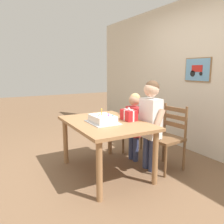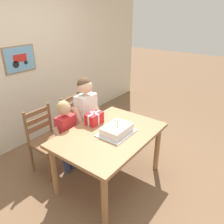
{
  "view_description": "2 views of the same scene",
  "coord_description": "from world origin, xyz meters",
  "px_view_note": "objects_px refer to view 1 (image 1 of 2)",
  "views": [
    {
      "loc": [
        2.6,
        -1.35,
        1.41
      ],
      "look_at": [
        -0.04,
        0.12,
        0.84
      ],
      "focal_mm": 35.98,
      "sensor_mm": 36.0,
      "label": 1
    },
    {
      "loc": [
        -1.84,
        -1.41,
        2.09
      ],
      "look_at": [
        0.06,
        0.0,
        0.99
      ],
      "focal_mm": 35.44,
      "sensor_mm": 36.0,
      "label": 2
    }
  ],
  "objects_px": {
    "gift_box_red_large": "(129,115)",
    "chair_left": "(141,127)",
    "child_older": "(151,117)",
    "dining_table": "(106,129)",
    "chair_right": "(167,137)",
    "child_younger": "(134,120)",
    "birthday_cake": "(103,119)"
  },
  "relations": [
    {
      "from": "birthday_cake",
      "to": "child_older",
      "type": "relative_size",
      "value": 0.35
    },
    {
      "from": "birthday_cake",
      "to": "child_younger",
      "type": "distance_m",
      "value": 0.7
    },
    {
      "from": "birthday_cake",
      "to": "chair_right",
      "type": "distance_m",
      "value": 0.98
    },
    {
      "from": "gift_box_red_large",
      "to": "child_older",
      "type": "relative_size",
      "value": 0.18
    },
    {
      "from": "gift_box_red_large",
      "to": "child_younger",
      "type": "bearing_deg",
      "value": 133.9
    },
    {
      "from": "dining_table",
      "to": "gift_box_red_large",
      "type": "xyz_separation_m",
      "value": [
        0.09,
        0.31,
        0.17
      ]
    },
    {
      "from": "birthday_cake",
      "to": "child_younger",
      "type": "bearing_deg",
      "value": 108.87
    },
    {
      "from": "gift_box_red_large",
      "to": "dining_table",
      "type": "bearing_deg",
      "value": -105.47
    },
    {
      "from": "gift_box_red_large",
      "to": "chair_left",
      "type": "bearing_deg",
      "value": 127.55
    },
    {
      "from": "chair_left",
      "to": "child_younger",
      "type": "xyz_separation_m",
      "value": [
        0.14,
        -0.25,
        0.18
      ]
    },
    {
      "from": "child_older",
      "to": "chair_left",
      "type": "bearing_deg",
      "value": 155.06
    },
    {
      "from": "child_older",
      "to": "child_younger",
      "type": "bearing_deg",
      "value": 179.93
    },
    {
      "from": "chair_left",
      "to": "child_older",
      "type": "relative_size",
      "value": 0.72
    },
    {
      "from": "dining_table",
      "to": "child_younger",
      "type": "xyz_separation_m",
      "value": [
        -0.17,
        0.58,
        0.02
      ]
    },
    {
      "from": "birthday_cake",
      "to": "gift_box_red_large",
      "type": "bearing_deg",
      "value": 84.65
    },
    {
      "from": "dining_table",
      "to": "chair_right",
      "type": "xyz_separation_m",
      "value": [
        0.31,
        0.83,
        -0.16
      ]
    },
    {
      "from": "dining_table",
      "to": "chair_right",
      "type": "relative_size",
      "value": 1.44
    },
    {
      "from": "birthday_cake",
      "to": "chair_left",
      "type": "bearing_deg",
      "value": 111.84
    },
    {
      "from": "chair_right",
      "to": "chair_left",
      "type": "bearing_deg",
      "value": 179.98
    },
    {
      "from": "chair_right",
      "to": "child_older",
      "type": "bearing_deg",
      "value": -108.82
    },
    {
      "from": "child_younger",
      "to": "dining_table",
      "type": "bearing_deg",
      "value": -73.52
    },
    {
      "from": "gift_box_red_large",
      "to": "chair_right",
      "type": "height_order",
      "value": "chair_right"
    },
    {
      "from": "chair_right",
      "to": "child_younger",
      "type": "xyz_separation_m",
      "value": [
        -0.48,
        -0.25,
        0.18
      ]
    },
    {
      "from": "dining_table",
      "to": "child_older",
      "type": "distance_m",
      "value": 0.64
    },
    {
      "from": "birthday_cake",
      "to": "child_older",
      "type": "distance_m",
      "value": 0.67
    },
    {
      "from": "gift_box_red_large",
      "to": "chair_left",
      "type": "relative_size",
      "value": 0.25
    },
    {
      "from": "birthday_cake",
      "to": "chair_right",
      "type": "xyz_separation_m",
      "value": [
        0.26,
        0.9,
        -0.31
      ]
    },
    {
      "from": "gift_box_red_large",
      "to": "child_younger",
      "type": "xyz_separation_m",
      "value": [
        -0.26,
        0.27,
        -0.15
      ]
    },
    {
      "from": "chair_right",
      "to": "child_younger",
      "type": "bearing_deg",
      "value": -152.74
    },
    {
      "from": "chair_left",
      "to": "child_younger",
      "type": "bearing_deg",
      "value": -60.88
    },
    {
      "from": "birthday_cake",
      "to": "chair_left",
      "type": "height_order",
      "value": "chair_left"
    },
    {
      "from": "dining_table",
      "to": "child_younger",
      "type": "relative_size",
      "value": 1.25
    }
  ]
}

